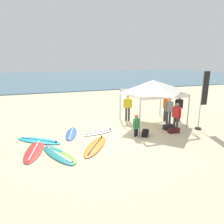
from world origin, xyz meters
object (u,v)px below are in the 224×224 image
surfboard_blue (71,133)px  canopy_tent (153,86)px  surfboard_lime (61,156)px  person_red (176,116)px  surfboard_white (99,132)px  banner_flag (202,103)px  surfboard_cyan (39,141)px  surfboard_orange (95,146)px  gear_bag_near_tent (145,133)px  person_black (179,107)px  person_green (136,124)px  surfboard_red (34,150)px  person_grey (169,109)px  surfboard_teal (58,155)px  gear_bag_on_sand (168,127)px  gear_bag_by_pole (174,130)px  person_orange (165,106)px  person_yellow (128,106)px

surfboard_blue → canopy_tent: bearing=4.8°
surfboard_lime → person_red: 6.49m
surfboard_lime → surfboard_white: 3.18m
surfboard_lime → banner_flag: 8.29m
surfboard_cyan → banner_flag: 9.17m
surfboard_orange → banner_flag: 6.64m
surfboard_lime → gear_bag_near_tent: gear_bag_near_tent is taller
surfboard_orange → surfboard_white: (0.61, 1.71, 0.00)m
person_black → person_green: person_black is taller
canopy_tent → surfboard_red: (-6.99, -2.07, -2.35)m
person_grey → banner_flag: (1.34, -1.25, 0.59)m
surfboard_teal → surfboard_red: bearing=141.4°
gear_bag_on_sand → surfboard_cyan: bearing=176.6°
person_green → gear_bag_by_pole: size_ratio=2.00×
person_orange → surfboard_red: bearing=-164.1°
person_orange → person_yellow: 2.47m
person_black → banner_flag: (0.33, -1.69, 0.59)m
surfboard_cyan → person_black: (8.65, 0.76, 0.95)m
surfboard_lime → banner_flag: banner_flag is taller
person_orange → person_red: (-0.68, -2.22, 0.00)m
canopy_tent → person_green: canopy_tent is taller
person_red → surfboard_teal: bearing=-172.2°
surfboard_teal → banner_flag: 8.39m
person_green → gear_bag_near_tent: 0.73m
person_green → gear_bag_on_sand: 2.34m
surfboard_orange → gear_bag_on_sand: gear_bag_on_sand is taller
person_grey → gear_bag_near_tent: bearing=-150.7°
surfboard_cyan → surfboard_blue: 1.76m
person_red → banner_flag: bearing=2.9°
canopy_tent → gear_bag_near_tent: canopy_tent is taller
person_green → gear_bag_on_sand: (2.25, 0.39, -0.52)m
surfboard_cyan → person_yellow: person_yellow is taller
surfboard_red → person_red: size_ratio=1.57×
surfboard_red → person_green: bearing=3.3°
person_grey → person_green: bearing=-157.2°
surfboard_blue → person_green: bearing=-22.5°
gear_bag_on_sand → person_orange: bearing=65.5°
person_black → person_red: (-1.40, -1.78, 0.00)m
surfboard_teal → person_orange: person_orange is taller
surfboard_lime → surfboard_blue: same height
surfboard_orange → gear_bag_near_tent: bearing=11.3°
surfboard_cyan → gear_bag_near_tent: gear_bag_near_tent is taller
surfboard_lime → surfboard_red: bearing=140.1°
person_red → person_orange: bearing=72.9°
person_grey → gear_bag_by_pole: size_ratio=2.85×
surfboard_teal → surfboard_orange: bearing=12.9°
person_green → gear_bag_near_tent: person_green is taller
surfboard_blue → surfboard_white: 1.51m
surfboard_red → person_red: 7.50m
surfboard_blue → person_grey: bearing=-2.1°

